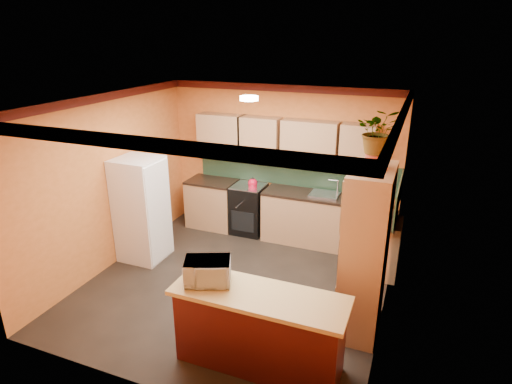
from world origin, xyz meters
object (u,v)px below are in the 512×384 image
at_px(breakfast_bar, 259,332).
at_px(microwave, 208,271).
at_px(fridge, 141,209).
at_px(pantry, 365,253).
at_px(base_cabinets_back, 281,215).
at_px(stove, 249,209).

bearing_deg(breakfast_bar, microwave, 180.00).
xyz_separation_m(fridge, pantry, (3.60, -0.54, 0.20)).
distance_m(base_cabinets_back, breakfast_bar, 3.26).
relative_size(fridge, microwave, 3.43).
xyz_separation_m(base_cabinets_back, pantry, (1.74, -2.07, 0.61)).
xyz_separation_m(pantry, breakfast_bar, (-0.93, -1.09, -0.61)).
bearing_deg(fridge, microwave, -38.32).
height_order(stove, microwave, microwave).
height_order(base_cabinets_back, fridge, fridge).
bearing_deg(base_cabinets_back, breakfast_bar, -75.63).
bearing_deg(base_cabinets_back, stove, -180.00).
xyz_separation_m(base_cabinets_back, microwave, (0.21, -3.16, 0.63)).
height_order(fridge, microwave, fridge).
relative_size(breakfast_bar, microwave, 3.63).
xyz_separation_m(stove, microwave, (0.83, -3.16, 0.61)).
relative_size(fridge, breakfast_bar, 0.94).
height_order(stove, fridge, fridge).
relative_size(stove, pantry, 0.43).
bearing_deg(stove, pantry, -41.16).
xyz_separation_m(pantry, microwave, (-1.54, -1.09, 0.02)).
height_order(base_cabinets_back, stove, stove).
distance_m(base_cabinets_back, pantry, 2.77).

